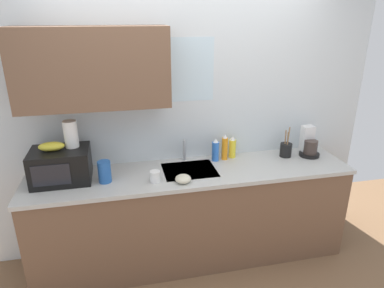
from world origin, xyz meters
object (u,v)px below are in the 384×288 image
Objects in this scene: cereal_canister at (105,172)px; banana_bunch at (51,146)px; paper_towel_roll at (71,134)px; dish_soap_bottle_orange at (225,148)px; microwave at (61,166)px; small_bowl at (183,179)px; dish_soap_bottle_yellow at (232,148)px; dish_soap_bottle_blue at (215,150)px; mug_white at (155,177)px; utensil_crock at (286,149)px; coffee_maker at (309,145)px.

banana_bunch is at bearing 165.62° from cereal_canister.
paper_towel_roll is 0.89× the size of dish_soap_bottle_orange.
small_bowl is (0.96, -0.25, -0.10)m from microwave.
small_bowl is (-0.56, -0.41, -0.07)m from dish_soap_bottle_yellow.
dish_soap_bottle_blue is 1.03× the size of dish_soap_bottle_yellow.
microwave is 1.52m from dish_soap_bottle_yellow.
dish_soap_bottle_orange reaches higher than mug_white.
dish_soap_bottle_blue is (1.39, 0.12, -0.20)m from banana_bunch.
dish_soap_bottle_orange is at bearing 3.48° from paper_towel_roll.
paper_towel_roll is at bearing -176.57° from dish_soap_bottle_blue.
mug_white is at bearing -20.62° from paper_towel_roll.
small_bowl is at bearing -163.28° from utensil_crock.
utensil_crock is (0.59, -0.06, -0.05)m from dish_soap_bottle_orange.
microwave is 1.64× the size of coffee_maker.
paper_towel_roll is 1.36m from dish_soap_bottle_orange.
paper_towel_roll is 2.32× the size of mug_white.
dish_soap_bottle_blue reaches higher than dish_soap_bottle_yellow.
banana_bunch reaches higher than dish_soap_bottle_blue.
microwave is 4.84× the size of mug_white.
paper_towel_roll reaches higher than mug_white.
banana_bunch is at bearing -178.07° from utensil_crock.
cereal_canister is 1.39× the size of small_bowl.
dish_soap_bottle_blue is at bearing 175.46° from utensil_crock.
mug_white is (-0.78, -0.35, -0.05)m from dish_soap_bottle_yellow.
coffee_maker reaches higher than dish_soap_bottle_orange.
paper_towel_roll is 0.79× the size of coffee_maker.
dish_soap_bottle_orange reaches higher than dish_soap_bottle_blue.
paper_towel_roll is 1.02× the size of dish_soap_bottle_blue.
dish_soap_bottle_orange is 0.61m from small_bowl.
mug_white is (-0.60, -0.31, -0.05)m from dish_soap_bottle_blue.
mug_white is at bearing -14.32° from microwave.
paper_towel_roll is 0.74× the size of utensil_crock.
utensil_crock is (2.07, 0.07, -0.23)m from banana_bunch.
banana_bunch is 0.85m from mug_white.
utensil_crock is at bearing 16.72° from small_bowl.
dish_soap_bottle_orange is 0.76m from mug_white.
dish_soap_bottle_yellow reaches higher than small_bowl.
coffee_maker is 1.13× the size of dish_soap_bottle_orange.
utensil_crock is 2.28× the size of small_bowl.
dish_soap_bottle_orange is at bearing 38.97° from small_bowl.
small_bowl is (-0.47, -0.38, -0.08)m from dish_soap_bottle_orange.
dish_soap_bottle_orange reaches higher than small_bowl.
small_bowl is at bearing -15.26° from mug_white.
banana_bunch reaches higher than dish_soap_bottle_yellow.
dish_soap_bottle_blue is 0.68m from mug_white.
cereal_canister is (-1.91, -0.16, -0.01)m from coffee_maker.
coffee_maker is at bearing 4.73° from cereal_canister.
dish_soap_bottle_yellow is at bearing 36.57° from small_bowl.
microwave is at bearing -174.71° from dish_soap_bottle_orange.
paper_towel_roll is 1.27m from dish_soap_bottle_blue.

